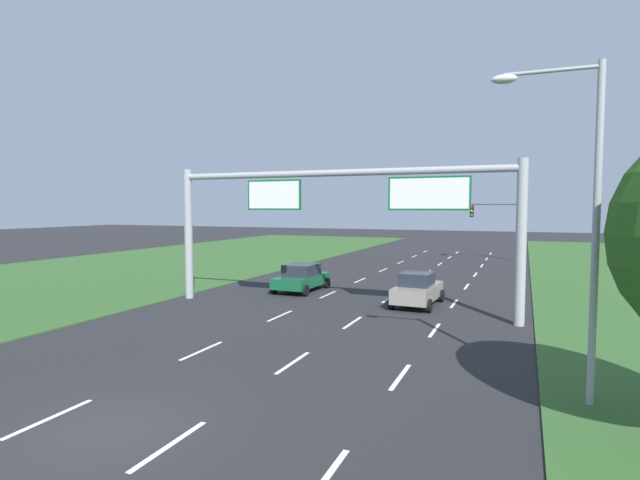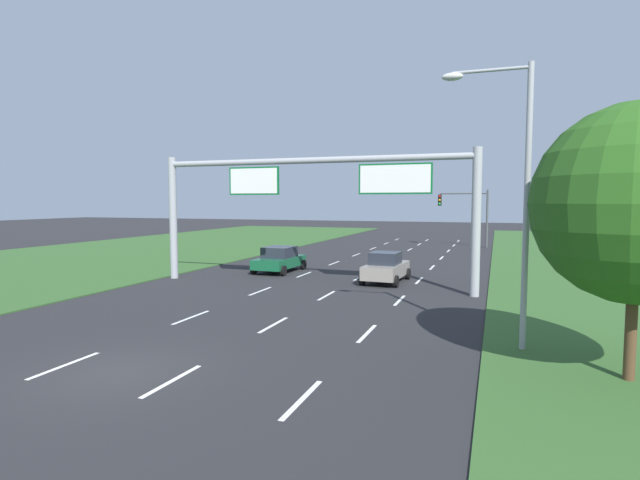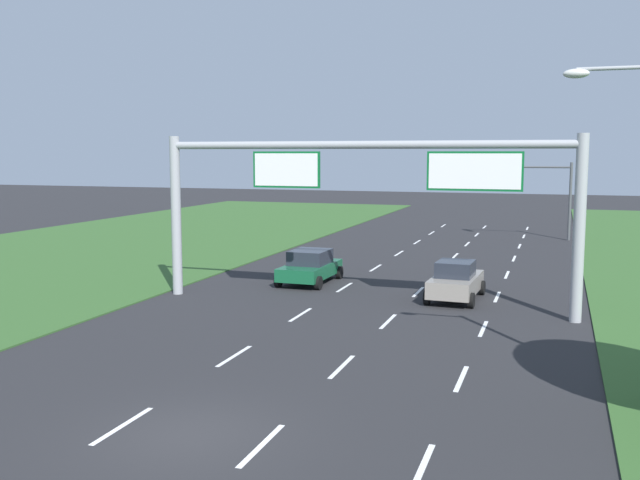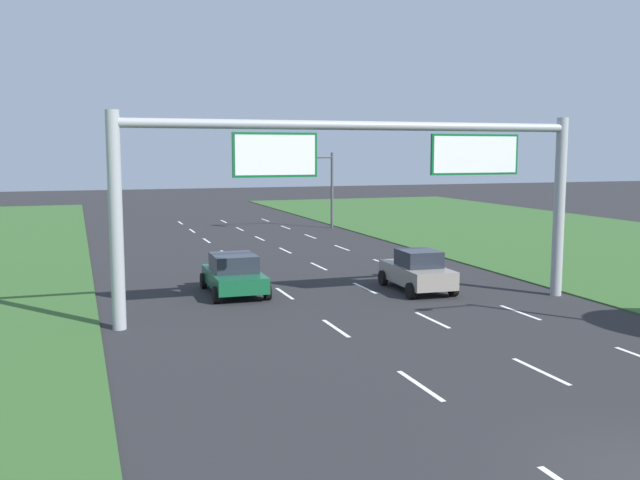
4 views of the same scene
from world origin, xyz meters
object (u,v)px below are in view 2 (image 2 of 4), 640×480
Objects in this scene: street_lamp at (514,181)px; traffic_light_mast at (466,208)px; car_lead_silver at (386,268)px; roadside_tree_near at (637,204)px; car_near_red at (279,259)px; sign_gantry at (313,193)px.

traffic_light_mast is at bearing 95.36° from street_lamp.
roadside_tree_near is at bearing -53.09° from car_lead_silver.
car_lead_silver is (7.27, -1.82, 0.02)m from car_near_red.
street_lamp reaches higher than traffic_light_mast.
car_near_red is 19.17m from street_lamp.
traffic_light_mast is at bearing 85.57° from car_lead_silver.
roadside_tree_near is at bearing -80.69° from traffic_light_mast.
car_near_red is 24.29m from traffic_light_mast.
sign_gantry reaches higher than car_near_red.
car_lead_silver is 0.60× the size of roadside_tree_near.
street_lamp reaches higher than sign_gantry.
car_lead_silver is 5.89m from sign_gantry.
car_near_red is 7.49m from car_lead_silver.
car_lead_silver is 0.49× the size of street_lamp.
car_near_red is 0.25× the size of sign_gantry.
street_lamp is (13.44, -12.99, 4.27)m from car_near_red.
traffic_light_mast is at bearing 66.16° from car_near_red.
roadside_tree_near is (16.19, -14.88, 3.62)m from car_near_red.
traffic_light_mast is 35.00m from street_lamp.
sign_gantry is 2.03× the size of street_lamp.
car_near_red is at bearing 131.38° from sign_gantry.
street_lamp is at bearing -84.64° from traffic_light_mast.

